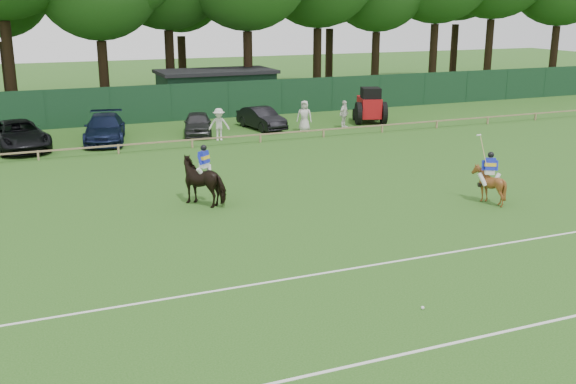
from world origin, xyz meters
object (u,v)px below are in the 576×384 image
estate_black (262,118)px  utility_shed (216,91)px  horse_dark (205,181)px  spectator_right (304,116)px  sedan_navy (105,129)px  horse_chestnut (488,185)px  polo_ball (423,308)px  spectator_mid (344,114)px  suv_black (19,135)px  spectator_left (219,124)px  hatch_grey (198,124)px  tractor (370,106)px

estate_black → utility_shed: (-0.56, 8.02, 0.85)m
horse_dark → spectator_right: (9.97, 12.84, 0.03)m
sedan_navy → utility_shed: bearing=53.6°
horse_chestnut → polo_ball: horse_chestnut is taller
polo_ball → utility_shed: (4.68, 34.18, 1.49)m
estate_black → spectator_mid: size_ratio=2.38×
suv_black → sedan_navy: size_ratio=1.05×
estate_black → utility_shed: utility_shed is taller
spectator_left → polo_ball: 23.73m
hatch_grey → utility_shed: (3.68, 8.36, 0.85)m
horse_dark → sedan_navy: size_ratio=0.41×
horse_chestnut → utility_shed: utility_shed is taller
horse_dark → suv_black: horse_dark is taller
sedan_navy → estate_black: (9.74, 0.46, -0.09)m
spectator_right → tractor: tractor is taller
spectator_left → horse_dark: bearing=-94.3°
estate_black → utility_shed: bearing=83.9°
hatch_grey → polo_ball: 25.84m
spectator_mid → tractor: bearing=-12.4°
utility_shed → sedan_navy: bearing=-137.3°
estate_black → utility_shed: size_ratio=0.49×
horse_dark → horse_chestnut: 11.24m
horse_chestnut → utility_shed: (-3.17, 26.87, 0.80)m
spectator_mid → spectator_left: bearing=151.0°
suv_black → utility_shed: bearing=22.8°
tractor → spectator_left: bearing=-151.9°
spectator_left → spectator_mid: spectator_left is taller
spectator_right → hatch_grey: bearing=-162.3°
suv_black → spectator_left: (10.80, -1.71, 0.15)m
horse_dark → spectator_mid: size_ratio=1.27×
horse_dark → utility_shed: utility_shed is taller
hatch_grey → spectator_right: (6.38, -1.49, 0.28)m
suv_black → spectator_left: spectator_left is taller
hatch_grey → tractor: size_ratio=1.23×
spectator_mid → polo_ball: 26.60m
spectator_left → tractor: size_ratio=0.57×
sedan_navy → spectator_right: bearing=4.3°
horse_chestnut → polo_ball: 10.75m
sedan_navy → polo_ball: 26.10m
horse_chestnut → sedan_navy: (-12.35, 18.39, 0.04)m
sedan_navy → polo_ball: (4.50, -25.70, -0.73)m
suv_black → estate_black: (14.35, 0.80, -0.10)m
sedan_navy → spectator_left: spectator_left is taller
horse_chestnut → sedan_navy: size_ratio=0.28×
horse_dark → spectator_mid: (12.83, 13.05, -0.06)m
horse_chestnut → tractor: 18.85m
hatch_grey → utility_shed: size_ratio=0.48×
horse_dark → spectator_left: size_ratio=1.18×
polo_ball → tractor: 28.51m
spectator_left → polo_ball: size_ratio=20.73×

